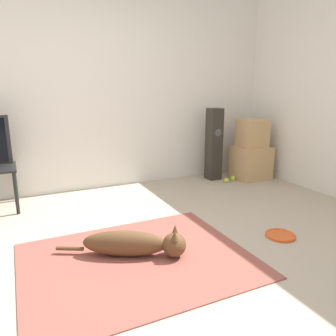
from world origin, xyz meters
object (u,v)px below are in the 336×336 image
(floor_speaker, at_px, (214,144))
(tennis_ball_by_boxes, at_px, (233,178))
(frisbee, at_px, (280,235))
(tennis_ball_near_speaker, at_px, (227,180))
(dog, at_px, (136,243))
(cardboard_box_lower, at_px, (251,163))
(cardboard_box_upper, at_px, (253,133))

(floor_speaker, bearing_deg, tennis_ball_by_boxes, -44.82)
(frisbee, xyz_separation_m, floor_speaker, (0.49, 1.83, 0.49))
(floor_speaker, bearing_deg, tennis_ball_near_speaker, -75.92)
(dog, height_order, tennis_ball_by_boxes, dog)
(dog, bearing_deg, cardboard_box_lower, 32.15)
(tennis_ball_by_boxes, bearing_deg, frisbee, -113.00)
(cardboard_box_lower, bearing_deg, tennis_ball_by_boxes, 179.26)
(cardboard_box_lower, bearing_deg, cardboard_box_upper, -119.87)
(cardboard_box_lower, relative_size, cardboard_box_upper, 1.22)
(cardboard_box_lower, relative_size, tennis_ball_near_speaker, 7.20)
(dog, height_order, tennis_ball_near_speaker, dog)
(frisbee, distance_m, tennis_ball_near_speaker, 1.68)
(dog, height_order, frisbee, dog)
(cardboard_box_upper, bearing_deg, tennis_ball_near_speaker, -174.91)
(frisbee, height_order, tennis_ball_near_speaker, tennis_ball_near_speaker)
(dog, height_order, cardboard_box_lower, cardboard_box_lower)
(cardboard_box_lower, height_order, tennis_ball_by_boxes, cardboard_box_lower)
(cardboard_box_lower, distance_m, floor_speaker, 0.60)
(dog, xyz_separation_m, frisbee, (1.26, -0.22, -0.10))
(cardboard_box_upper, distance_m, tennis_ball_by_boxes, 0.68)
(cardboard_box_lower, relative_size, floor_speaker, 0.48)
(frisbee, relative_size, tennis_ball_by_boxes, 3.95)
(dog, bearing_deg, frisbee, -9.69)
(floor_speaker, xyz_separation_m, tennis_ball_by_boxes, (0.20, -0.20, -0.46))
(floor_speaker, relative_size, tennis_ball_near_speaker, 15.08)
(cardboard_box_upper, bearing_deg, cardboard_box_lower, 60.13)
(cardboard_box_upper, relative_size, tennis_ball_by_boxes, 5.88)
(tennis_ball_by_boxes, distance_m, tennis_ball_near_speaker, 0.15)
(cardboard_box_lower, distance_m, tennis_ball_near_speaker, 0.48)
(dog, bearing_deg, floor_speaker, 42.73)
(tennis_ball_by_boxes, relative_size, tennis_ball_near_speaker, 1.00)
(frisbee, height_order, tennis_ball_by_boxes, tennis_ball_by_boxes)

